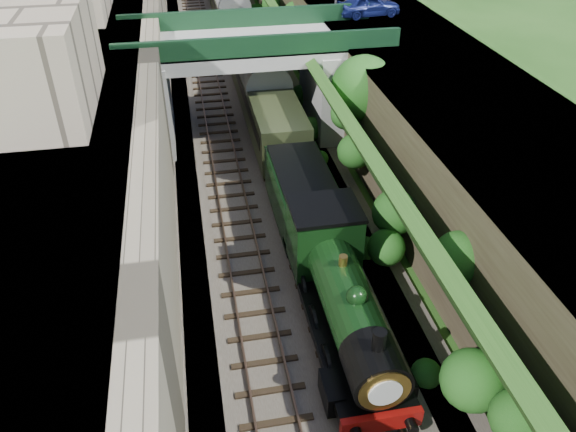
{
  "coord_description": "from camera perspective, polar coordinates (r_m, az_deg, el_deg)",
  "views": [
    {
      "loc": [
        -3.78,
        -9.32,
        16.49
      ],
      "look_at": [
        0.0,
        10.48,
        2.59
      ],
      "focal_mm": 35.0,
      "sensor_mm": 36.0,
      "label": 1
    }
  ],
  "objects": [
    {
      "name": "trackbed",
      "position": [
        33.81,
        -3.04,
        5.54
      ],
      "size": [
        10.0,
        90.0,
        0.2
      ],
      "primitive_type": "cube",
      "color": "#473F38",
      "rests_on": "ground"
    },
    {
      "name": "retaining_wall",
      "position": [
        32.12,
        -13.12,
        9.81
      ],
      "size": [
        1.0,
        90.0,
        7.0
      ],
      "primitive_type": "cube",
      "color": "#756B56",
      "rests_on": "ground"
    },
    {
      "name": "street_plateau_left",
      "position": [
        32.5,
        -19.33,
        9.03
      ],
      "size": [
        6.0,
        90.0,
        7.0
      ],
      "primitive_type": "cube",
      "color": "#262628",
      "rests_on": "ground"
    },
    {
      "name": "street_plateau_right",
      "position": [
        34.85,
        12.75,
        11.19
      ],
      "size": [
        8.0,
        90.0,
        6.25
      ],
      "primitive_type": "cube",
      "color": "#262628",
      "rests_on": "ground"
    },
    {
      "name": "embankment_slope",
      "position": [
        36.34,
        4.09,
        12.3
      ],
      "size": [
        4.17,
        90.0,
        6.36
      ],
      "color": "#1E4714",
      "rests_on": "ground"
    },
    {
      "name": "track_left",
      "position": [
        33.57,
        -6.44,
        5.42
      ],
      "size": [
        2.5,
        90.0,
        0.2
      ],
      "color": "black",
      "rests_on": "trackbed"
    },
    {
      "name": "track_right",
      "position": [
        33.89,
        -1.03,
        5.94
      ],
      "size": [
        2.5,
        90.0,
        0.2
      ],
      "color": "black",
      "rests_on": "trackbed"
    },
    {
      "name": "road_bridge",
      "position": [
        35.87,
        -2.65,
        14.31
      ],
      "size": [
        16.0,
        6.4,
        7.25
      ],
      "color": "gray",
      "rests_on": "ground"
    },
    {
      "name": "building_near",
      "position": [
        25.16,
        -24.2,
        14.34
      ],
      "size": [
        4.0,
        8.0,
        4.0
      ],
      "primitive_type": "cube",
      "color": "gray",
      "rests_on": "street_plateau_left"
    },
    {
      "name": "tree",
      "position": [
        32.11,
        7.76,
        12.64
      ],
      "size": [
        3.6,
        3.8,
        6.6
      ],
      "color": "black",
      "rests_on": "ground"
    },
    {
      "name": "car_blue",
      "position": [
        39.89,
        8.19,
        20.45
      ],
      "size": [
        4.33,
        2.1,
        1.42
      ],
      "primitive_type": "imported",
      "rotation": [
        0.0,
        0.0,
        1.67
      ],
      "color": "navy",
      "rests_on": "street_plateau_right"
    },
    {
      "name": "locomotive",
      "position": [
        21.62,
        5.5,
        -8.08
      ],
      "size": [
        3.1,
        10.22,
        3.83
      ],
      "color": "black",
      "rests_on": "trackbed"
    },
    {
      "name": "tender",
      "position": [
        27.44,
        1.4,
        1.76
      ],
      "size": [
        2.7,
        6.0,
        3.05
      ],
      "color": "black",
      "rests_on": "trackbed"
    },
    {
      "name": "coach_front",
      "position": [
        38.29,
        -2.59,
        12.4
      ],
      "size": [
        2.9,
        18.0,
        3.7
      ],
      "color": "black",
      "rests_on": "trackbed"
    },
    {
      "name": "coach_middle",
      "position": [
        56.04,
        -5.66,
        19.5
      ],
      "size": [
        2.9,
        18.0,
        3.7
      ],
      "color": "black",
      "rests_on": "trackbed"
    }
  ]
}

